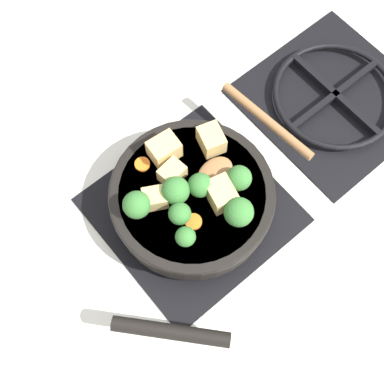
# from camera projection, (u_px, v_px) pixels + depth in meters

# --- Properties ---
(ground_plane) EXTENTS (2.40, 2.40, 0.00)m
(ground_plane) POSITION_uv_depth(u_px,v_px,m) (192.00, 210.00, 0.96)
(ground_plane) COLOR silver
(front_burner_grate) EXTENTS (0.31, 0.31, 0.03)m
(front_burner_grate) POSITION_uv_depth(u_px,v_px,m) (192.00, 208.00, 0.95)
(front_burner_grate) COLOR black
(front_burner_grate) RESTS_ON ground_plane
(rear_burner_grate) EXTENTS (0.31, 0.31, 0.03)m
(rear_burner_grate) POSITION_uv_depth(u_px,v_px,m) (334.00, 97.00, 1.04)
(rear_burner_grate) COLOR black
(rear_burner_grate) RESTS_ON ground_plane
(skillet_pan) EXTENTS (0.37, 0.38, 0.06)m
(skillet_pan) POSITION_uv_depth(u_px,v_px,m) (192.00, 199.00, 0.90)
(skillet_pan) COLOR black
(skillet_pan) RESTS_ON front_burner_grate
(wooden_spoon) EXTENTS (0.20, 0.19, 0.02)m
(wooden_spoon) POSITION_uv_depth(u_px,v_px,m) (242.00, 144.00, 0.91)
(wooden_spoon) COLOR olive
(wooden_spoon) RESTS_ON skillet_pan
(tofu_cube_center_large) EXTENTS (0.06, 0.05, 0.04)m
(tofu_cube_center_large) POSITION_uv_depth(u_px,v_px,m) (221.00, 194.00, 0.86)
(tofu_cube_center_large) COLOR #DBB770
(tofu_cube_center_large) RESTS_ON skillet_pan
(tofu_cube_near_handle) EXTENTS (0.04, 0.04, 0.03)m
(tofu_cube_near_handle) POSITION_uv_depth(u_px,v_px,m) (172.00, 173.00, 0.87)
(tofu_cube_near_handle) COLOR #DBB770
(tofu_cube_near_handle) RESTS_ON skillet_pan
(tofu_cube_east_chunk) EXTENTS (0.05, 0.05, 0.03)m
(tofu_cube_east_chunk) POSITION_uv_depth(u_px,v_px,m) (155.00, 198.00, 0.86)
(tofu_cube_east_chunk) COLOR #DBB770
(tofu_cube_east_chunk) RESTS_ON skillet_pan
(tofu_cube_west_chunk) EXTENTS (0.06, 0.05, 0.04)m
(tofu_cube_west_chunk) POSITION_uv_depth(u_px,v_px,m) (211.00, 140.00, 0.90)
(tofu_cube_west_chunk) COLOR #DBB770
(tofu_cube_west_chunk) RESTS_ON skillet_pan
(tofu_cube_back_piece) EXTENTS (0.04, 0.05, 0.04)m
(tofu_cube_back_piece) POSITION_uv_depth(u_px,v_px,m) (164.00, 149.00, 0.89)
(tofu_cube_back_piece) COLOR #DBB770
(tofu_cube_back_piece) RESTS_ON skillet_pan
(broccoli_floret_near_spoon) EXTENTS (0.04, 0.04, 0.05)m
(broccoli_floret_near_spoon) POSITION_uv_depth(u_px,v_px,m) (200.00, 185.00, 0.86)
(broccoli_floret_near_spoon) COLOR #709956
(broccoli_floret_near_spoon) RESTS_ON skillet_pan
(broccoli_floret_center_top) EXTENTS (0.04, 0.04, 0.04)m
(broccoli_floret_center_top) POSITION_uv_depth(u_px,v_px,m) (180.00, 214.00, 0.84)
(broccoli_floret_center_top) COLOR #709956
(broccoli_floret_center_top) RESTS_ON skillet_pan
(broccoli_floret_east_rim) EXTENTS (0.03, 0.03, 0.04)m
(broccoli_floret_east_rim) POSITION_uv_depth(u_px,v_px,m) (185.00, 237.00, 0.83)
(broccoli_floret_east_rim) COLOR #709956
(broccoli_floret_east_rim) RESTS_ON skillet_pan
(broccoli_floret_west_rim) EXTENTS (0.05, 0.05, 0.05)m
(broccoli_floret_west_rim) POSITION_uv_depth(u_px,v_px,m) (239.00, 212.00, 0.83)
(broccoli_floret_west_rim) COLOR #709956
(broccoli_floret_west_rim) RESTS_ON skillet_pan
(broccoli_floret_north_edge) EXTENTS (0.05, 0.05, 0.05)m
(broccoli_floret_north_edge) POSITION_uv_depth(u_px,v_px,m) (176.00, 191.00, 0.85)
(broccoli_floret_north_edge) COLOR #709956
(broccoli_floret_north_edge) RESTS_ON skillet_pan
(broccoli_floret_south_cluster) EXTENTS (0.05, 0.05, 0.05)m
(broccoli_floret_south_cluster) POSITION_uv_depth(u_px,v_px,m) (137.00, 205.00, 0.84)
(broccoli_floret_south_cluster) COLOR #709956
(broccoli_floret_south_cluster) RESTS_ON skillet_pan
(broccoli_floret_mid_floret) EXTENTS (0.04, 0.04, 0.05)m
(broccoli_floret_mid_floret) POSITION_uv_depth(u_px,v_px,m) (239.00, 178.00, 0.86)
(broccoli_floret_mid_floret) COLOR #709956
(broccoli_floret_mid_floret) RESTS_ON skillet_pan
(carrot_slice_orange_thin) EXTENTS (0.03, 0.03, 0.01)m
(carrot_slice_orange_thin) POSITION_uv_depth(u_px,v_px,m) (142.00, 164.00, 0.90)
(carrot_slice_orange_thin) COLOR orange
(carrot_slice_orange_thin) RESTS_ON skillet_pan
(carrot_slice_near_center) EXTENTS (0.03, 0.03, 0.01)m
(carrot_slice_near_center) POSITION_uv_depth(u_px,v_px,m) (193.00, 222.00, 0.86)
(carrot_slice_near_center) COLOR orange
(carrot_slice_near_center) RESTS_ON skillet_pan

